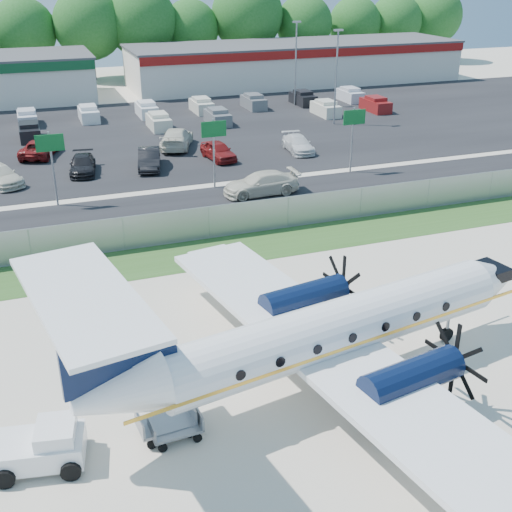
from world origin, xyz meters
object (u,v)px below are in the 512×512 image
object	(u,v)px
aircraft	(329,331)
baggage_cart_near	(166,422)
pushback_tug	(44,446)
baggage_cart_far	(176,428)

from	to	relation	value
aircraft	baggage_cart_near	world-z (taller)	aircraft
aircraft	pushback_tug	world-z (taller)	aircraft
pushback_tug	baggage_cart_far	xyz separation A→B (m)	(4.26, -0.25, -0.29)
baggage_cart_near	aircraft	bearing A→B (deg)	5.73
baggage_cart_near	pushback_tug	bearing A→B (deg)	-178.46
baggage_cart_near	baggage_cart_far	distance (m)	0.44
aircraft	pushback_tug	size ratio (longest dim) A/B	6.83
aircraft	baggage_cart_far	world-z (taller)	aircraft
aircraft	pushback_tug	distance (m)	10.58
pushback_tug	baggage_cart_near	size ratio (longest dim) A/B	1.50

